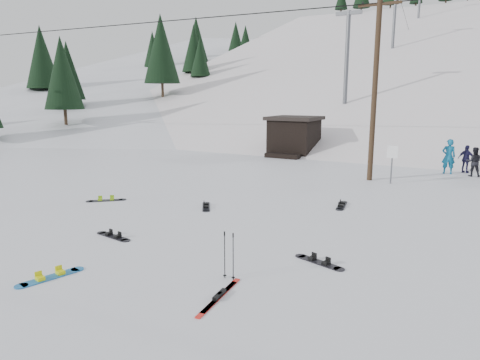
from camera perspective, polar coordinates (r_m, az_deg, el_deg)
The scene contains 21 objects.
ground at distance 11.04m, azimuth -11.08°, elevation -11.30°, with size 200.00×200.00×0.00m, color silver.
ski_slope at distance 65.09m, azimuth 22.64°, elevation -4.12°, with size 60.00×75.00×45.00m, color white.
ridge_left at distance 71.82m, azimuth -7.84°, elevation -1.15°, with size 34.00×85.00×38.00m, color silver.
treeline_left at distance 62.86m, azimuth -11.08°, elevation 7.14°, with size 20.00×64.00×10.00m, color black, non-canonical shape.
treeline_crest at distance 94.02m, azimuth 25.58°, elevation 7.53°, with size 50.00×6.00×10.00m, color black, non-canonical shape.
utility_pole at distance 22.20m, azimuth 17.55°, elevation 11.95°, with size 2.00×0.26×9.00m.
trail_sign at distance 21.77m, azimuth 19.62°, elevation 2.84°, with size 0.50×0.09×1.85m.
lift_hut at distance 31.07m, azimuth 7.20°, elevation 5.87°, with size 3.40×4.10×2.75m.
lift_tower_near at distance 39.36m, azimuth 14.09°, elevation 16.20°, with size 2.20×0.36×8.00m.
lift_tower_mid at distance 59.55m, azimuth 19.95°, elevation 20.36°, with size 2.20×0.36×8.00m.
hero_snowboard at distance 11.15m, azimuth -23.95°, elevation -11.70°, with size 0.62×1.56×0.11m.
hero_skis at distance 9.35m, azimuth -2.77°, elevation -15.20°, with size 0.32×1.94×0.10m.
ski_poles at distance 9.98m, azimuth -1.49°, elevation -9.99°, with size 0.31×0.08×1.13m.
board_scatter_a at distance 13.54m, azimuth -16.54°, elevation -7.18°, with size 1.44×0.44×0.10m.
board_scatter_b at distance 16.41m, azimuth -4.54°, elevation -3.54°, with size 0.95×1.27×0.10m.
board_scatter_c at distance 18.17m, azimuth -17.42°, elevation -2.57°, with size 1.24×1.16×0.11m.
board_scatter_d at distance 11.26m, azimuth 10.50°, elevation -10.68°, with size 1.43×0.63×0.10m.
board_scatter_f at distance 16.99m, azimuth 13.40°, elevation -3.30°, with size 0.49×1.54×0.11m.
skier_teal at distance 25.83m, azimuth 26.05°, elevation 2.84°, with size 0.69×0.46×1.90m, color #0D5F89.
skier_dark at distance 25.63m, azimuth 28.72°, elevation 2.14°, with size 0.75×0.59×1.55m, color black.
skier_navy at distance 26.60m, azimuth 27.95°, elevation 2.48°, with size 0.90×0.37×1.54m, color #1C193F.
Camera 1 is at (6.74, -7.69, 4.18)m, focal length 32.00 mm.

